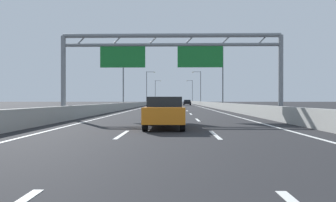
{
  "coord_description": "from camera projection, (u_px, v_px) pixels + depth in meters",
  "views": [
    {
      "loc": [
        0.23,
        0.33,
        1.35
      ],
      "look_at": [
        -1.26,
        73.93,
        1.09
      ],
      "focal_mm": 33.71,
      "sensor_mm": 36.0,
      "label": 1
    }
  ],
  "objects": [
    {
      "name": "edge_line_left",
      "position": [
        155.0,
        105.0,
        87.77
      ],
      "size": [
        0.16,
        176.0,
        0.01
      ],
      "primitive_type": "cube",
      "color": "white",
      "rests_on": "ground_plane"
    },
    {
      "name": "lane_dash_right_14",
      "position": [
        178.0,
        103.0,
        129.12
      ],
      "size": [
        0.16,
        3.0,
        0.01
      ],
      "primitive_type": "cube",
      "color": "white",
      "rests_on": "ground_plane"
    },
    {
      "name": "lane_dash_right_1",
      "position": [
        215.0,
        135.0,
        12.14
      ],
      "size": [
        0.16,
        3.0,
        0.01
      ],
      "primitive_type": "cube",
      "color": "white",
      "rests_on": "ground_plane"
    },
    {
      "name": "lane_dash_right_13",
      "position": [
        178.0,
        103.0,
        120.12
      ],
      "size": [
        0.16,
        3.0,
        0.01
      ],
      "primitive_type": "cube",
      "color": "white",
      "rests_on": "ground_plane"
    },
    {
      "name": "streetlamp_left_mid",
      "position": [
        125.0,
        74.0,
        48.86
      ],
      "size": [
        2.58,
        0.28,
        9.5
      ],
      "color": "slate",
      "rests_on": "ground_plane"
    },
    {
      "name": "sign_gantry",
      "position": [
        169.0,
        54.0,
        23.68
      ],
      "size": [
        16.73,
        0.36,
        6.36
      ],
      "color": "gray",
      "rests_on": "ground_plane"
    },
    {
      "name": "ground_plane",
      "position": [
        174.0,
        104.0,
        99.66
      ],
      "size": [
        260.0,
        260.0,
        0.0
      ],
      "primitive_type": "plane",
      "color": "#262628"
    },
    {
      "name": "lane_dash_left_7",
      "position": [
        165.0,
        106.0,
        66.2
      ],
      "size": [
        0.16,
        3.0,
        0.01
      ],
      "primitive_type": "cube",
      "color": "white",
      "rests_on": "ground_plane"
    },
    {
      "name": "lane_dash_left_6",
      "position": [
        163.0,
        107.0,
        57.2
      ],
      "size": [
        0.16,
        3.0,
        0.01
      ],
      "primitive_type": "cube",
      "color": "white",
      "rests_on": "ground_plane"
    },
    {
      "name": "lane_dash_left_13",
      "position": [
        169.0,
        103.0,
        120.19
      ],
      "size": [
        0.16,
        3.0,
        0.01
      ],
      "primitive_type": "cube",
      "color": "white",
      "rests_on": "ground_plane"
    },
    {
      "name": "white_car",
      "position": [
        163.0,
        102.0,
        105.22
      ],
      "size": [
        1.81,
        4.4,
        1.56
      ],
      "color": "silver",
      "rests_on": "ground_plane"
    },
    {
      "name": "lane_dash_right_6",
      "position": [
        183.0,
        107.0,
        57.13
      ],
      "size": [
        0.16,
        3.0,
        0.01
      ],
      "primitive_type": "cube",
      "color": "white",
      "rests_on": "ground_plane"
    },
    {
      "name": "lane_dash_left_12",
      "position": [
        169.0,
        104.0,
        111.19
      ],
      "size": [
        0.16,
        3.0,
        0.01
      ],
      "primitive_type": "cube",
      "color": "white",
      "rests_on": "ground_plane"
    },
    {
      "name": "lane_dash_right_15",
      "position": [
        178.0,
        103.0,
        138.11
      ],
      "size": [
        0.16,
        3.0,
        0.01
      ],
      "primitive_type": "cube",
      "color": "white",
      "rests_on": "ground_plane"
    },
    {
      "name": "streetlamp_left_far",
      "position": [
        147.0,
        86.0,
        89.87
      ],
      "size": [
        2.58,
        0.28,
        9.5
      ],
      "color": "slate",
      "rests_on": "ground_plane"
    },
    {
      "name": "streetlamp_right_mid",
      "position": [
        221.0,
        74.0,
        48.56
      ],
      "size": [
        2.58,
        0.28,
        9.5
      ],
      "color": "slate",
      "rests_on": "ground_plane"
    },
    {
      "name": "black_car",
      "position": [
        187.0,
        102.0,
        80.28
      ],
      "size": [
        1.84,
        4.66,
        1.38
      ],
      "color": "black",
      "rests_on": "ground_plane"
    },
    {
      "name": "lane_dash_left_5",
      "position": [
        161.0,
        109.0,
        48.21
      ],
      "size": [
        0.16,
        3.0,
        0.01
      ],
      "primitive_type": "cube",
      "color": "white",
      "rests_on": "ground_plane"
    },
    {
      "name": "lane_dash_left_17",
      "position": [
        170.0,
        103.0,
        156.18
      ],
      "size": [
        0.16,
        3.0,
        0.01
      ],
      "primitive_type": "cube",
      "color": "white",
      "rests_on": "ground_plane"
    },
    {
      "name": "lane_dash_right_16",
      "position": [
        178.0,
        103.0,
        147.11
      ],
      "size": [
        0.16,
        3.0,
        0.01
      ],
      "primitive_type": "cube",
      "color": "white",
      "rests_on": "ground_plane"
    },
    {
      "name": "edge_line_right",
      "position": [
        192.0,
        105.0,
        87.55
      ],
      "size": [
        0.16,
        176.0,
        0.01
      ],
      "primitive_type": "cube",
      "color": "white",
      "rests_on": "ground_plane"
    },
    {
      "name": "lane_dash_right_9",
      "position": [
        180.0,
        105.0,
        84.13
      ],
      "size": [
        0.16,
        3.0,
        0.01
      ],
      "primitive_type": "cube",
      "color": "white",
      "rests_on": "ground_plane"
    },
    {
      "name": "lane_dash_left_9",
      "position": [
        167.0,
        105.0,
        84.2
      ],
      "size": [
        0.16,
        3.0,
        0.01
      ],
      "primitive_type": "cube",
      "color": "white",
      "rests_on": "ground_plane"
    },
    {
      "name": "lane_dash_left_1",
      "position": [
        122.0,
        135.0,
        12.21
      ],
      "size": [
        0.16,
        3.0,
        0.01
      ],
      "primitive_type": "cube",
      "color": "white",
      "rests_on": "ground_plane"
    },
    {
      "name": "lane_dash_right_8",
      "position": [
        181.0,
        106.0,
        75.13
      ],
      "size": [
        0.16,
        3.0,
        0.01
      ],
      "primitive_type": "cube",
      "color": "white",
      "rests_on": "ground_plane"
    },
    {
      "name": "lane_dash_right_11",
      "position": [
        179.0,
        104.0,
        102.12
      ],
      "size": [
        0.16,
        3.0,
        0.01
      ],
      "primitive_type": "cube",
      "color": "white",
      "rests_on": "ground_plane"
    },
    {
      "name": "blue_car",
      "position": [
        173.0,
        102.0,
        104.67
      ],
      "size": [
        1.89,
        4.42,
        1.56
      ],
      "color": "#2347AD",
      "rests_on": "ground_plane"
    },
    {
      "name": "lane_dash_right_10",
      "position": [
        180.0,
        104.0,
        93.12
      ],
      "size": [
        0.16,
        3.0,
        0.01
      ],
      "primitive_type": "cube",
      "color": "white",
      "rests_on": "ground_plane"
    },
    {
      "name": "lane_dash_left_16",
      "position": [
        170.0,
        103.0,
        147.18
      ],
      "size": [
        0.16,
        3.0,
        0.01
      ],
      "primitive_type": "cube",
      "color": "white",
      "rests_on": "ground_plane"
    },
    {
      "name": "streetlamp_left_distant",
      "position": [
        156.0,
        90.0,
        130.87
      ],
      "size": [
        2.58,
        0.28,
        9.5
      ],
      "color": "slate",
      "rests_on": "ground_plane"
    },
    {
      "name": "lane_dash_left_4",
      "position": [
        158.0,
        111.0,
        39.21
      ],
      "size": [
        0.16,
        3.0,
        0.01
      ],
      "primitive_type": "cube",
      "color": "white",
      "rests_on": "ground_plane"
    },
    {
      "name": "orange_car",
      "position": [
        165.0,
        112.0,
        15.21
      ],
      "size": [
        1.82,
        4.49,
        1.5
      ],
      "color": "orange",
      "rests_on": "ground_plane"
    },
    {
      "name": "streetlamp_right_distant",
      "position": [
        192.0,
        90.0,
        130.57
      ],
      "size": [
        2.58,
        0.28,
        9.5
      ],
      "color": "slate",
      "rests_on": "ground_plane"
    },
    {
      "name": "lane_dash_right_7",
      "position": [
        182.0,
        106.0,
        66.13
      ],
      "size": [
        0.16,
        3.0,
        0.01
      ],
      "primitive_type": "cube",
      "color": "white",
      "rests_on": "ground_plane"
    },
    {
      "name": "streetlamp_right_far",
      "position": [
        200.0,
        86.0,
        89.56
      ],
      "size": [
        2.58,
        0.28,
        9.5
      ],
      "color": "slate",
      "rests_on": "ground_plane"
    },
    {
      "name": "lane_dash_right_5",
      "position": [
        185.0,
        109.0,
        48.13
      ],
      "size": [
        0.16,
        3.0,
        0.01
      ],
      "primitive_type": "cube",
      "color": "white",
      "rests_on": "ground_plane"
    },
    {
      "name": "lane_dash_left_11",
      "position": [
        168.0,
        104.0,
        102.19
      ],
      "size": [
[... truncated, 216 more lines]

